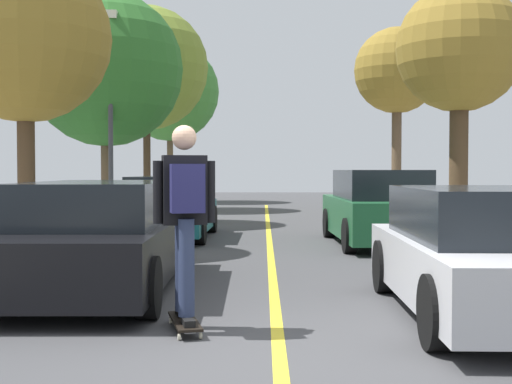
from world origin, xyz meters
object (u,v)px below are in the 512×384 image
at_px(street_tree_right_nearest, 460,51).
at_px(street_tree_left_near, 106,70).
at_px(parked_car_right_nearest, 488,253).
at_px(street_tree_left_far, 146,68).
at_px(street_tree_left_nearest, 25,38).
at_px(street_tree_right_near, 397,72).
at_px(parked_car_left_near, 170,207).
at_px(street_tree_left_farthest, 170,92).
at_px(skateboarder, 185,209).
at_px(parked_car_right_near, 378,209).
at_px(skateboard, 185,322).
at_px(streetlamp, 110,102).
at_px(parked_car_left_nearest, 99,236).

bearing_deg(street_tree_right_nearest, street_tree_left_near, 162.83).
height_order(parked_car_right_nearest, street_tree_left_near, street_tree_left_near).
bearing_deg(street_tree_left_far, street_tree_left_nearest, -90.00).
bearing_deg(parked_car_right_nearest, street_tree_left_near, 119.39).
distance_m(parked_car_right_nearest, street_tree_right_near, 17.11).
distance_m(parked_car_left_near, street_tree_left_near, 5.57).
height_order(street_tree_left_farthest, skateboarder, street_tree_left_farthest).
distance_m(street_tree_left_farthest, skateboarder, 25.80).
xyz_separation_m(street_tree_right_nearest, skateboarder, (-5.27, -9.70, -3.11)).
xyz_separation_m(parked_car_right_near, skateboard, (-3.04, -7.42, -0.64)).
bearing_deg(street_tree_left_near, parked_car_left_near, -58.64).
bearing_deg(street_tree_right_near, streetlamp, -142.53).
bearing_deg(street_tree_left_nearest, street_tree_right_nearest, 22.54).
distance_m(parked_car_right_near, skateboarder, 8.06).
height_order(parked_car_right_nearest, street_tree_left_far, street_tree_left_far).
bearing_deg(street_tree_left_nearest, street_tree_left_far, 90.00).
bearing_deg(skateboarder, street_tree_left_near, 105.96).
height_order(parked_car_left_nearest, street_tree_left_nearest, street_tree_left_nearest).
relative_size(parked_car_left_nearest, skateboarder, 2.60).
height_order(street_tree_left_farthest, skateboard, street_tree_left_farthest).
distance_m(parked_car_left_near, street_tree_right_nearest, 7.55).
height_order(street_tree_left_far, street_tree_left_farthest, street_tree_left_far).
relative_size(street_tree_left_near, skateboard, 7.13).
bearing_deg(street_tree_left_farthest, skateboarder, -81.98).
relative_size(parked_car_right_near, street_tree_right_near, 0.71).
relative_size(streetlamp, skateboarder, 2.92).
relative_size(parked_car_left_near, skateboard, 4.80).
xyz_separation_m(street_tree_left_near, street_tree_right_nearest, (8.82, -2.73, 0.03)).
height_order(street_tree_left_nearest, street_tree_left_farthest, street_tree_left_farthest).
relative_size(street_tree_left_farthest, streetlamp, 1.36).
xyz_separation_m(street_tree_left_near, street_tree_left_far, (-0.00, 6.53, 1.00)).
relative_size(street_tree_right_near, skateboarder, 3.41).
bearing_deg(parked_car_right_nearest, parked_car_right_near, 89.99).
xyz_separation_m(street_tree_right_near, skateboarder, (-5.27, -17.17, -3.69)).
bearing_deg(parked_car_right_nearest, skateboard, -167.14).
height_order(street_tree_left_farthest, street_tree_right_nearest, street_tree_left_farthest).
distance_m(parked_car_right_near, street_tree_left_near, 8.97).
xyz_separation_m(street_tree_left_far, street_tree_left_farthest, (0.00, 6.29, -0.16)).
xyz_separation_m(parked_car_right_near, skateboarder, (-3.03, -7.45, 0.41)).
bearing_deg(street_tree_left_far, skateboarder, -79.38).
distance_m(parked_car_left_nearest, street_tree_left_farthest, 23.57).
relative_size(street_tree_left_far, street_tree_right_nearest, 1.30).
height_order(street_tree_left_nearest, skateboard, street_tree_left_nearest).
bearing_deg(skateboard, street_tree_left_far, 100.62).
bearing_deg(streetlamp, parked_car_right_nearest, -58.71).
bearing_deg(parked_car_right_near, street_tree_left_nearest, -167.91).
distance_m(parked_car_left_near, skateboard, 8.85).
bearing_deg(street_tree_left_near, street_tree_right_near, 28.25).
xyz_separation_m(parked_car_left_near, streetlamp, (-1.75, 2.01, 2.51)).
distance_m(parked_car_right_nearest, skateboard, 3.17).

